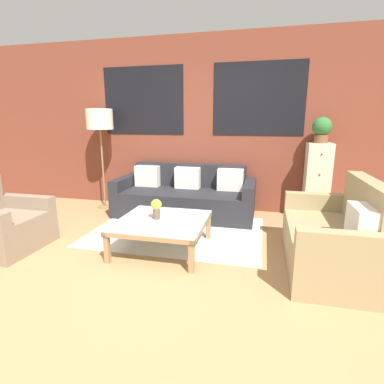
# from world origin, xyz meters

# --- Properties ---
(ground_plane) EXTENTS (16.00, 16.00, 0.00)m
(ground_plane) POSITION_xyz_m (0.00, 0.00, 0.00)
(ground_plane) COLOR #AD7F51
(wall_back_brick) EXTENTS (8.40, 0.09, 2.80)m
(wall_back_brick) POSITION_xyz_m (0.00, 2.44, 1.41)
(wall_back_brick) COLOR brown
(wall_back_brick) RESTS_ON ground_plane
(rug) EXTENTS (2.27, 1.65, 0.00)m
(rug) POSITION_xyz_m (-0.02, 1.18, 0.00)
(rug) COLOR silver
(rug) RESTS_ON ground_plane
(couch_dark) EXTENTS (2.17, 0.88, 0.78)m
(couch_dark) POSITION_xyz_m (-0.11, 1.95, 0.28)
(couch_dark) COLOR #232328
(couch_dark) RESTS_ON ground_plane
(settee_vintage) EXTENTS (0.80, 1.47, 0.92)m
(settee_vintage) POSITION_xyz_m (1.81, 0.55, 0.31)
(settee_vintage) COLOR #99845B
(settee_vintage) RESTS_ON ground_plane
(armchair_corner) EXTENTS (0.80, 0.83, 0.84)m
(armchair_corner) POSITION_xyz_m (-1.86, 0.18, 0.28)
(armchair_corner) COLOR #84705B
(armchair_corner) RESTS_ON ground_plane
(coffee_table) EXTENTS (0.99, 0.99, 0.37)m
(coffee_table) POSITION_xyz_m (-0.02, 0.57, 0.32)
(coffee_table) COLOR silver
(coffee_table) RESTS_ON ground_plane
(floor_lamp) EXTENTS (0.43, 0.43, 1.66)m
(floor_lamp) POSITION_xyz_m (-1.58, 2.03, 1.45)
(floor_lamp) COLOR olive
(floor_lamp) RESTS_ON ground_plane
(drawer_cabinet) EXTENTS (0.35, 0.38, 1.16)m
(drawer_cabinet) POSITION_xyz_m (1.87, 2.18, 0.58)
(drawer_cabinet) COLOR beige
(drawer_cabinet) RESTS_ON ground_plane
(potted_plant) EXTENTS (0.27, 0.27, 0.37)m
(potted_plant) POSITION_xyz_m (1.87, 2.18, 1.36)
(potted_plant) COLOR brown
(potted_plant) RESTS_ON drawer_cabinet
(flower_vase) EXTENTS (0.13, 0.13, 0.23)m
(flower_vase) POSITION_xyz_m (-0.09, 0.59, 0.50)
(flower_vase) COLOR brown
(flower_vase) RESTS_ON coffee_table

